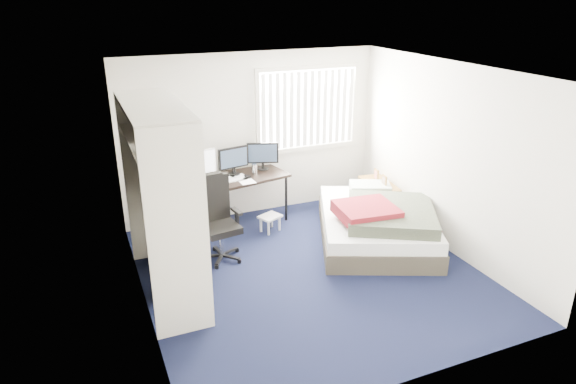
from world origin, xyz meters
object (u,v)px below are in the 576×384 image
at_px(desk, 234,175).
at_px(bed, 377,222).
at_px(office_chair, 218,227).
at_px(nightstand, 379,187).

height_order(desk, bed, desk).
distance_m(office_chair, nightstand, 2.71).
bearing_deg(desk, bed, -38.56).
bearing_deg(office_chair, bed, -10.80).
distance_m(office_chair, bed, 2.22).
bearing_deg(bed, desk, 141.44).
bearing_deg(nightstand, desk, 165.92).
height_order(office_chair, bed, office_chair).
bearing_deg(bed, nightstand, 57.13).
xyz_separation_m(desk, office_chair, (-0.52, -0.91, -0.35)).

